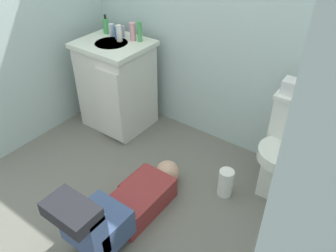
{
  "coord_description": "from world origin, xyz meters",
  "views": [
    {
      "loc": [
        1.25,
        -1.23,
        1.92
      ],
      "look_at": [
        0.03,
        0.43,
        0.45
      ],
      "focal_mm": 36.58,
      "sensor_mm": 36.0,
      "label": 1
    }
  ],
  "objects_px": {
    "soap_dispenser": "(106,26)",
    "bottle_green": "(140,32)",
    "person_plumber": "(121,207)",
    "bottle_blue": "(118,32)",
    "bottle_pink": "(133,32)",
    "toilet": "(288,149)",
    "bottle_white": "(119,33)",
    "paper_towel_roll": "(226,183)",
    "faucet": "(124,32)",
    "vanity_cabinet": "(117,85)",
    "bottle_clear": "(112,30)",
    "tissue_box": "(299,89)"
  },
  "relations": [
    {
      "from": "soap_dispenser",
      "to": "paper_towel_roll",
      "type": "xyz_separation_m",
      "value": [
        1.47,
        -0.36,
        -0.78
      ]
    },
    {
      "from": "vanity_cabinet",
      "to": "paper_towel_roll",
      "type": "height_order",
      "value": "vanity_cabinet"
    },
    {
      "from": "toilet",
      "to": "paper_towel_roll",
      "type": "distance_m",
      "value": 0.51
    },
    {
      "from": "soap_dispenser",
      "to": "bottle_green",
      "type": "distance_m",
      "value": 0.36
    },
    {
      "from": "person_plumber",
      "to": "bottle_clear",
      "type": "xyz_separation_m",
      "value": [
        -0.96,
        1.0,
        0.7
      ]
    },
    {
      "from": "person_plumber",
      "to": "paper_towel_roll",
      "type": "distance_m",
      "value": 0.79
    },
    {
      "from": "person_plumber",
      "to": "toilet",
      "type": "bearing_deg",
      "value": 53.52
    },
    {
      "from": "person_plumber",
      "to": "bottle_pink",
      "type": "height_order",
      "value": "bottle_pink"
    },
    {
      "from": "vanity_cabinet",
      "to": "soap_dispenser",
      "type": "height_order",
      "value": "soap_dispenser"
    },
    {
      "from": "faucet",
      "to": "person_plumber",
      "type": "relative_size",
      "value": 0.09
    },
    {
      "from": "tissue_box",
      "to": "bottle_green",
      "type": "bearing_deg",
      "value": -179.19
    },
    {
      "from": "vanity_cabinet",
      "to": "bottle_white",
      "type": "bearing_deg",
      "value": 64.98
    },
    {
      "from": "bottle_green",
      "to": "bottle_white",
      "type": "bearing_deg",
      "value": -145.42
    },
    {
      "from": "vanity_cabinet",
      "to": "faucet",
      "type": "bearing_deg",
      "value": 91.31
    },
    {
      "from": "tissue_box",
      "to": "bottle_white",
      "type": "relative_size",
      "value": 1.61
    },
    {
      "from": "bottle_white",
      "to": "paper_towel_roll",
      "type": "xyz_separation_m",
      "value": [
        1.25,
        -0.29,
        -0.78
      ]
    },
    {
      "from": "person_plumber",
      "to": "bottle_blue",
      "type": "height_order",
      "value": "bottle_blue"
    },
    {
      "from": "bottle_blue",
      "to": "bottle_pink",
      "type": "relative_size",
      "value": 0.71
    },
    {
      "from": "bottle_white",
      "to": "bottle_pink",
      "type": "xyz_separation_m",
      "value": [
        0.08,
        0.08,
        0.01
      ]
    },
    {
      "from": "toilet",
      "to": "person_plumber",
      "type": "relative_size",
      "value": 0.7
    },
    {
      "from": "bottle_blue",
      "to": "paper_towel_roll",
      "type": "height_order",
      "value": "bottle_blue"
    },
    {
      "from": "bottle_blue",
      "to": "paper_towel_roll",
      "type": "bearing_deg",
      "value": -14.18
    },
    {
      "from": "faucet",
      "to": "person_plumber",
      "type": "distance_m",
      "value": 1.52
    },
    {
      "from": "bottle_blue",
      "to": "bottle_green",
      "type": "bearing_deg",
      "value": 17.52
    },
    {
      "from": "paper_towel_roll",
      "to": "tissue_box",
      "type": "bearing_deg",
      "value": 58.12
    },
    {
      "from": "soap_dispenser",
      "to": "bottle_clear",
      "type": "bearing_deg",
      "value": -13.18
    },
    {
      "from": "faucet",
      "to": "bottle_clear",
      "type": "height_order",
      "value": "bottle_clear"
    },
    {
      "from": "vanity_cabinet",
      "to": "bottle_clear",
      "type": "relative_size",
      "value": 7.63
    },
    {
      "from": "bottle_white",
      "to": "bottle_green",
      "type": "relative_size",
      "value": 0.81
    },
    {
      "from": "bottle_pink",
      "to": "toilet",
      "type": "bearing_deg",
      "value": -2.17
    },
    {
      "from": "soap_dispenser",
      "to": "bottle_blue",
      "type": "height_order",
      "value": "soap_dispenser"
    },
    {
      "from": "soap_dispenser",
      "to": "bottle_white",
      "type": "distance_m",
      "value": 0.23
    },
    {
      "from": "paper_towel_roll",
      "to": "faucet",
      "type": "bearing_deg",
      "value": 163.43
    },
    {
      "from": "tissue_box",
      "to": "paper_towel_roll",
      "type": "height_order",
      "value": "tissue_box"
    },
    {
      "from": "soap_dispenser",
      "to": "bottle_white",
      "type": "bearing_deg",
      "value": -17.11
    },
    {
      "from": "vanity_cabinet",
      "to": "bottle_white",
      "type": "relative_size",
      "value": 6.01
    },
    {
      "from": "faucet",
      "to": "bottle_green",
      "type": "height_order",
      "value": "bottle_green"
    },
    {
      "from": "bottle_blue",
      "to": "bottle_white",
      "type": "bearing_deg",
      "value": -34.3
    },
    {
      "from": "bottle_green",
      "to": "bottle_pink",
      "type": "bearing_deg",
      "value": -165.83
    },
    {
      "from": "faucet",
      "to": "tissue_box",
      "type": "xyz_separation_m",
      "value": [
        1.53,
        0.03,
        -0.07
      ]
    },
    {
      "from": "bottle_pink",
      "to": "paper_towel_roll",
      "type": "height_order",
      "value": "bottle_pink"
    },
    {
      "from": "bottle_pink",
      "to": "soap_dispenser",
      "type": "bearing_deg",
      "value": -177.26
    },
    {
      "from": "toilet",
      "to": "person_plumber",
      "type": "xyz_separation_m",
      "value": [
        -0.73,
        -0.98,
        -0.19
      ]
    },
    {
      "from": "person_plumber",
      "to": "soap_dispenser",
      "type": "height_order",
      "value": "soap_dispenser"
    },
    {
      "from": "soap_dispenser",
      "to": "bottle_white",
      "type": "relative_size",
      "value": 1.22
    },
    {
      "from": "bottle_clear",
      "to": "bottle_green",
      "type": "relative_size",
      "value": 0.64
    },
    {
      "from": "faucet",
      "to": "bottle_green",
      "type": "relative_size",
      "value": 0.6
    },
    {
      "from": "faucet",
      "to": "paper_towel_roll",
      "type": "distance_m",
      "value": 1.53
    },
    {
      "from": "bottle_white",
      "to": "toilet",
      "type": "bearing_deg",
      "value": 0.99
    },
    {
      "from": "vanity_cabinet",
      "to": "bottle_green",
      "type": "distance_m",
      "value": 0.54
    }
  ]
}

